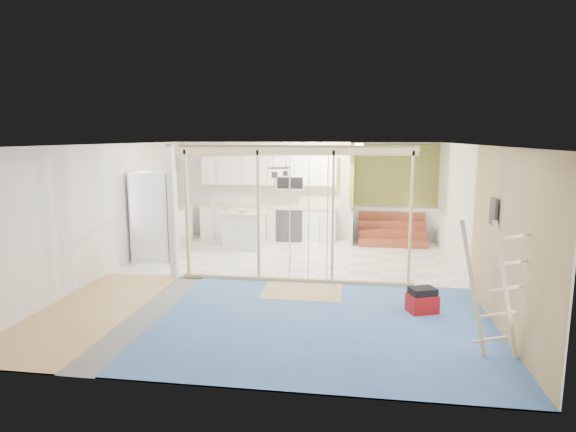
# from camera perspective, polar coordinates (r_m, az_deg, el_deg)

# --- Properties ---
(room) EXTENTS (7.01, 8.01, 2.61)m
(room) POSITION_cam_1_polar(r_m,az_deg,el_deg) (9.00, -1.03, 0.17)
(room) COLOR slate
(room) RESTS_ON ground
(floor_overlays) EXTENTS (7.00, 8.00, 0.03)m
(floor_overlays) POSITION_cam_1_polar(r_m,az_deg,el_deg) (9.34, -0.50, -7.62)
(floor_overlays) COLOR white
(floor_overlays) RESTS_ON room
(stud_frame) EXTENTS (4.66, 0.14, 2.60)m
(stud_frame) POSITION_cam_1_polar(r_m,az_deg,el_deg) (9.00, -2.75, 2.13)
(stud_frame) COLOR tan
(stud_frame) RESTS_ON room
(base_cabinets) EXTENTS (4.45, 2.24, 0.93)m
(base_cabinets) POSITION_cam_1_polar(r_m,az_deg,el_deg) (12.71, -5.77, -0.97)
(base_cabinets) COLOR white
(base_cabinets) RESTS_ON room
(upper_cabinets) EXTENTS (3.60, 0.41, 0.85)m
(upper_cabinets) POSITION_cam_1_polar(r_m,az_deg,el_deg) (12.82, -2.03, 5.26)
(upper_cabinets) COLOR white
(upper_cabinets) RESTS_ON room
(green_partition) EXTENTS (2.25, 1.51, 2.60)m
(green_partition) POSITION_cam_1_polar(r_m,az_deg,el_deg) (12.57, 10.92, 1.00)
(green_partition) COLOR olive
(green_partition) RESTS_ON room
(pot_rack) EXTENTS (0.52, 0.52, 0.72)m
(pot_rack) POSITION_cam_1_polar(r_m,az_deg,el_deg) (10.82, -1.05, 5.44)
(pot_rack) COLOR black
(pot_rack) RESTS_ON room
(sheathing_panel) EXTENTS (0.02, 4.00, 2.60)m
(sheathing_panel) POSITION_cam_1_polar(r_m,az_deg,el_deg) (7.22, 24.59, -3.00)
(sheathing_panel) COLOR tan
(sheathing_panel) RESTS_ON room
(electrical_panel) EXTENTS (0.04, 0.30, 0.40)m
(electrical_panel) POSITION_cam_1_polar(r_m,az_deg,el_deg) (7.71, 23.17, 0.49)
(electrical_panel) COLOR #3C3C41
(electrical_panel) RESTS_ON room
(ceiling_light) EXTENTS (0.32, 0.32, 0.08)m
(ceiling_light) POSITION_cam_1_polar(r_m,az_deg,el_deg) (11.77, 8.14, 8.31)
(ceiling_light) COLOR #FFEABF
(ceiling_light) RESTS_ON room
(fridge) EXTENTS (0.95, 0.92, 1.98)m
(fridge) POSITION_cam_1_polar(r_m,az_deg,el_deg) (11.17, -15.51, 0.02)
(fridge) COLOR white
(fridge) RESTS_ON room
(island) EXTENTS (1.01, 1.01, 0.93)m
(island) POSITION_cam_1_polar(r_m,az_deg,el_deg) (11.98, -5.20, -1.63)
(island) COLOR silver
(island) RESTS_ON room
(bowl) EXTENTS (0.31, 0.31, 0.06)m
(bowl) POSITION_cam_1_polar(r_m,az_deg,el_deg) (11.79, -5.23, 0.65)
(bowl) COLOR beige
(bowl) RESTS_ON island
(soap_bottle_a) EXTENTS (0.11, 0.11, 0.26)m
(soap_bottle_a) POSITION_cam_1_polar(r_m,az_deg,el_deg) (13.07, -9.04, 1.89)
(soap_bottle_a) COLOR silver
(soap_bottle_a) RESTS_ON base_cabinets
(soap_bottle_b) EXTENTS (0.12, 0.12, 0.20)m
(soap_bottle_b) POSITION_cam_1_polar(r_m,az_deg,el_deg) (12.75, 2.63, 1.66)
(soap_bottle_b) COLOR silver
(soap_bottle_b) RESTS_ON base_cabinets
(toolbox) EXTENTS (0.52, 0.46, 0.41)m
(toolbox) POSITION_cam_1_polar(r_m,az_deg,el_deg) (7.93, 15.62, -9.68)
(toolbox) COLOR maroon
(toolbox) RESTS_ON room
(ladder) EXTENTS (0.93, 0.05, 1.73)m
(ladder) POSITION_cam_1_polar(r_m,az_deg,el_deg) (6.48, 23.18, -8.01)
(ladder) COLOR #E0B889
(ladder) RESTS_ON room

